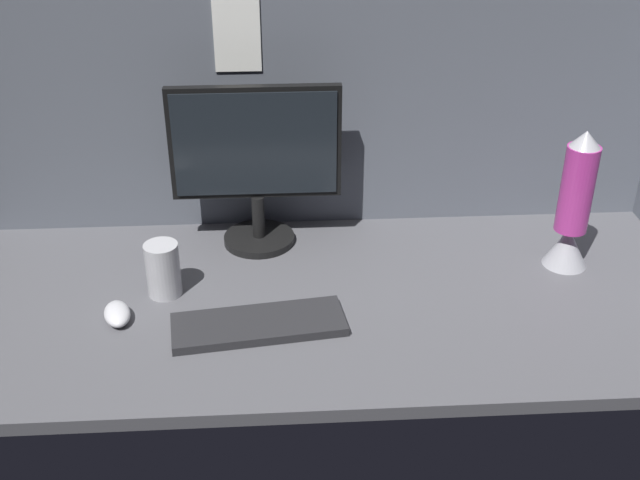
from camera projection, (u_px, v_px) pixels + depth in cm
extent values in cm
cube|color=#515156|center=(334.00, 297.00, 181.55)|extent=(180.00, 80.00, 3.00)
cube|color=#565B66|center=(324.00, 83.00, 194.82)|extent=(180.00, 5.00, 75.11)
cube|color=white|center=(237.00, 33.00, 184.60)|extent=(11.12, 0.40, 18.67)
cylinder|color=black|center=(259.00, 239.00, 200.70)|extent=(18.00, 18.00, 1.80)
cylinder|color=black|center=(258.00, 217.00, 197.55)|extent=(3.20, 3.20, 11.00)
cube|color=black|center=(255.00, 143.00, 188.71)|extent=(41.60, 2.40, 28.31)
cube|color=black|center=(255.00, 145.00, 187.50)|extent=(39.20, 0.60, 25.91)
cube|color=#262628|center=(259.00, 325.00, 167.92)|extent=(38.35, 17.60, 2.00)
ellipsoid|color=silver|center=(117.00, 314.00, 170.19)|extent=(7.94, 10.74, 3.40)
cylinder|color=#B2B2B7|center=(163.00, 269.00, 177.20)|extent=(7.76, 7.76, 12.84)
cone|color=#A5A5AD|center=(567.00, 247.00, 189.30)|extent=(10.60, 10.60, 9.64)
cylinder|color=#B2338C|center=(577.00, 189.00, 181.69)|extent=(7.71, 7.71, 21.20)
cone|color=#A5A5AD|center=(586.00, 139.00, 175.51)|extent=(6.94, 6.94, 3.85)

